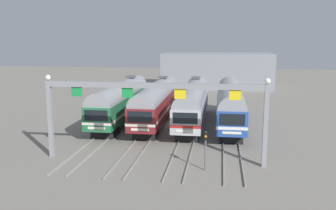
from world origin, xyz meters
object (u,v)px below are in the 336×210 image
commuter_train_blue (230,103)px  yard_signal_mast (206,143)px  commuter_train_green (121,100)px  commuter_train_maroon (156,101)px  commuter_train_stainless (193,102)px  catenary_gantry (153,100)px

commuter_train_blue → yard_signal_mast: size_ratio=5.92×
commuter_train_green → commuter_train_maroon: 4.24m
commuter_train_green → commuter_train_stainless: bearing=0.0°
commuter_train_green → yard_signal_mast: 18.42m
commuter_train_maroon → commuter_train_stainless: bearing=0.0°
catenary_gantry → commuter_train_green: bearing=115.2°
commuter_train_blue → commuter_train_stainless: bearing=179.9°
commuter_train_blue → yard_signal_mast: (-2.12, -15.04, -0.56)m
commuter_train_green → commuter_train_stainless: (8.49, 0.00, 0.00)m
commuter_train_green → commuter_train_stainless: size_ratio=1.00×
commuter_train_maroon → commuter_train_blue: 8.49m
catenary_gantry → yard_signal_mast: catenary_gantry is taller
commuter_train_stainless → yard_signal_mast: (2.12, -15.05, -0.56)m
catenary_gantry → yard_signal_mast: (4.24, -1.55, -3.00)m
commuter_train_stainless → commuter_train_blue: 4.24m
commuter_train_green → catenary_gantry: 15.12m
commuter_train_green → yard_signal_mast: commuter_train_green is taller
catenary_gantry → commuter_train_stainless: bearing=81.1°
commuter_train_stainless → yard_signal_mast: bearing=-82.0°
commuter_train_green → catenary_gantry: size_ratio=1.00×
commuter_train_maroon → yard_signal_mast: 16.35m
yard_signal_mast → commuter_train_blue: bearing=82.0°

